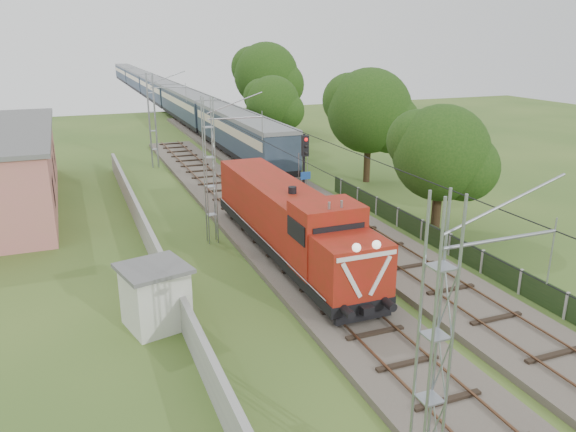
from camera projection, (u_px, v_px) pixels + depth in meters
name	position (u px, v px, depth m)	size (l,w,h in m)	color
ground	(366.00, 333.00, 21.67)	(140.00, 140.00, 0.00)	#35551F
track_main	(297.00, 263.00, 27.81)	(4.20, 70.00, 0.45)	#6B6054
track_side	(292.00, 190.00, 41.07)	(4.20, 80.00, 0.45)	#6B6054
catenary	(211.00, 171.00, 30.02)	(3.31, 70.00, 8.00)	gray
boundary_wall	(148.00, 237.00, 29.79)	(0.25, 40.00, 1.50)	#9E9E99
fence	(482.00, 262.00, 26.95)	(0.12, 32.00, 1.20)	black
locomotive	(289.00, 220.00, 28.16)	(2.81, 16.06, 4.08)	black
coach_rake	(158.00, 89.00, 92.59)	(3.07, 114.68, 3.55)	black
signal_post	(305.00, 164.00, 32.76)	(0.61, 0.48, 5.55)	black
relay_hut	(155.00, 296.00, 21.84)	(2.98, 2.98, 2.54)	silver
tree_a	(442.00, 154.00, 31.47)	(5.71, 5.44, 7.40)	#3D2D18
tree_b	(370.00, 112.00, 42.51)	(6.74, 6.42, 8.74)	#3D2D18
tree_c	(273.00, 103.00, 55.65)	(5.62, 5.35, 7.28)	#3D2D18
tree_d	(267.00, 76.00, 66.16)	(7.97, 7.59, 10.33)	#3D2D18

